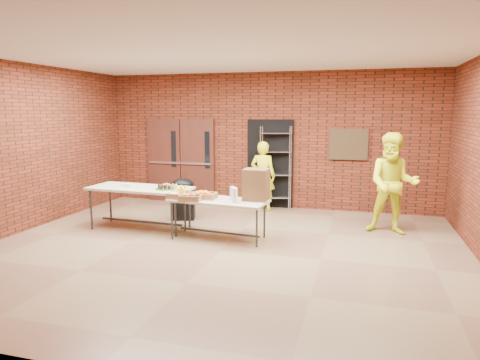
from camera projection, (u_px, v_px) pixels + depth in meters
name	position (u px, v px, depth m)	size (l,w,h in m)	color
room	(220.00, 154.00, 6.86)	(8.08, 7.08, 3.28)	brown
double_doors	(181.00, 161.00, 10.80)	(1.78, 0.12, 2.10)	#451B13
dark_doorway	(270.00, 164.00, 10.20)	(1.10, 0.06, 2.10)	black
bronze_plaque	(348.00, 144.00, 9.63)	(0.85, 0.04, 0.70)	#3F2B19
wire_rack	(276.00, 168.00, 10.04)	(0.71, 0.24, 1.95)	silver
table_left	(140.00, 191.00, 8.33)	(2.04, 0.93, 0.82)	tan
table_right	(218.00, 203.00, 7.66)	(1.82, 0.91, 0.72)	tan
basket_bananas	(181.00, 195.00, 7.75)	(0.43, 0.34, 0.14)	olive
basket_oranges	(204.00, 195.00, 7.74)	(0.42, 0.33, 0.13)	olive
basket_apples	(191.00, 197.00, 7.60)	(0.40, 0.31, 0.12)	olive
muffin_tray	(166.00, 187.00, 8.12)	(0.39, 0.39, 0.10)	#155119
napkin_box	(128.00, 185.00, 8.36)	(0.19, 0.13, 0.06)	silver
coffee_dispenser	(256.00, 185.00, 7.57)	(0.42, 0.38, 0.56)	brown
cup_stack_front	(234.00, 195.00, 7.44)	(0.09, 0.09, 0.26)	silver
cup_stack_mid	(235.00, 196.00, 7.33)	(0.09, 0.09, 0.26)	silver
cup_stack_back	(232.00, 193.00, 7.58)	(0.08, 0.08, 0.25)	silver
covered_grill	(183.00, 199.00, 9.13)	(0.58, 0.53, 0.88)	black
volunteer_woman	(263.00, 176.00, 9.93)	(0.59, 0.39, 1.61)	#F0F81B
volunteer_man	(393.00, 184.00, 7.96)	(0.92, 0.72, 1.90)	#F0F81B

